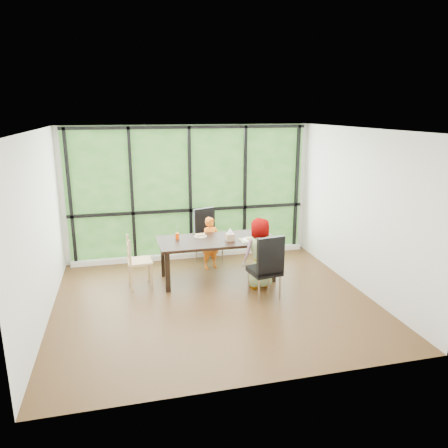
{
  "coord_description": "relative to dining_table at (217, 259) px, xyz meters",
  "views": [
    {
      "loc": [
        -1.33,
        -6.17,
        2.98
      ],
      "look_at": [
        0.36,
        0.79,
        1.05
      ],
      "focal_mm": 34.1,
      "sensor_mm": 36.0,
      "label": 1
    }
  ],
  "objects": [
    {
      "name": "foliage_backdrop",
      "position": [
        -0.26,
        1.34,
        0.98
      ],
      "size": [
        4.8,
        0.02,
        2.65
      ],
      "primitive_type": "cube",
      "color": "#244D1C",
      "rests_on": "back_wall"
    },
    {
      "name": "child_toddler",
      "position": [
        0.0,
        0.56,
        0.13
      ],
      "size": [
        0.42,
        0.34,
        1.01
      ],
      "primitive_type": "imported",
      "rotation": [
        0.0,
        0.0,
        0.28
      ],
      "color": "orange",
      "rests_on": "ground"
    },
    {
      "name": "orange_cup",
      "position": [
        -0.69,
        0.18,
        0.43
      ],
      "size": [
        0.07,
        0.07,
        0.11
      ],
      "primitive_type": "cylinder",
      "color": "#FF4400",
      "rests_on": "dining_table"
    },
    {
      "name": "tissue_box",
      "position": [
        0.2,
        -0.13,
        0.44
      ],
      "size": [
        0.14,
        0.14,
        0.12
      ],
      "primitive_type": "cube",
      "color": "tan",
      "rests_on": "dining_table"
    },
    {
      "name": "plate_near",
      "position": [
        0.55,
        -0.2,
        0.38
      ],
      "size": [
        0.27,
        0.27,
        0.02
      ],
      "primitive_type": "cylinder",
      "color": "white",
      "rests_on": "dining_table"
    },
    {
      "name": "chair_end_beech",
      "position": [
        -1.37,
        0.0,
        0.08
      ],
      "size": [
        0.43,
        0.45,
        0.9
      ],
      "primitive_type": "cube",
      "rotation": [
        0.0,
        0.0,
        1.64
      ],
      "color": "tan",
      "rests_on": "ground"
    },
    {
      "name": "placemat",
      "position": [
        0.58,
        -0.2,
        0.38
      ],
      "size": [
        0.41,
        0.3,
        0.01
      ],
      "primitive_type": "cube",
      "color": "tan",
      "rests_on": "dining_table"
    },
    {
      "name": "straw_pink",
      "position": [
        0.85,
        -0.24,
        0.53
      ],
      "size": [
        0.01,
        0.04,
        0.2
      ],
      "primitive_type": "cylinder",
      "rotation": [
        0.14,
        0.0,
        0.0
      ],
      "color": "pink",
      "rests_on": "green_cup"
    },
    {
      "name": "crepe_rolls_near",
      "position": [
        0.55,
        -0.2,
        0.41
      ],
      "size": [
        0.15,
        0.12,
        0.04
      ],
      "primitive_type": null,
      "color": "tan",
      "rests_on": "plate_near"
    },
    {
      "name": "ground",
      "position": [
        -0.26,
        -0.89,
        -0.38
      ],
      "size": [
        5.0,
        5.0,
        0.0
      ],
      "primitive_type": "plane",
      "color": "black",
      "rests_on": "ground"
    },
    {
      "name": "green_cup",
      "position": [
        0.85,
        -0.24,
        0.43
      ],
      "size": [
        0.07,
        0.07,
        0.12
      ],
      "primitive_type": "cylinder",
      "color": "#4DAF24",
      "rests_on": "dining_table"
    },
    {
      "name": "white_mug",
      "position": [
        0.93,
        0.05,
        0.41
      ],
      "size": [
        0.08,
        0.08,
        0.08
      ],
      "primitive_type": "cylinder",
      "color": "white",
      "rests_on": "dining_table"
    },
    {
      "name": "chair_window_leather",
      "position": [
        0.04,
        0.88,
        0.17
      ],
      "size": [
        0.58,
        0.58,
        1.08
      ],
      "primitive_type": "cube",
      "rotation": [
        0.0,
        0.0,
        0.32
      ],
      "color": "black",
      "rests_on": "ground"
    },
    {
      "name": "window_sill",
      "position": [
        -0.26,
        1.26,
        -0.33
      ],
      "size": [
        4.8,
        0.12,
        0.1
      ],
      "primitive_type": "cube",
      "color": "silver",
      "rests_on": "ground"
    },
    {
      "name": "back_wall",
      "position": [
        -0.26,
        1.36,
        0.98
      ],
      "size": [
        5.0,
        0.0,
        5.0
      ],
      "primitive_type": "plane",
      "rotation": [
        1.57,
        0.0,
        0.0
      ],
      "color": "silver",
      "rests_on": "ground"
    },
    {
      "name": "child_older",
      "position": [
        0.61,
        -0.53,
        0.24
      ],
      "size": [
        0.65,
        0.47,
        1.23
      ],
      "primitive_type": "imported",
      "rotation": [
        0.0,
        0.0,
        3.29
      ],
      "color": "gray",
      "rests_on": "ground"
    },
    {
      "name": "window_mullions",
      "position": [
        -0.26,
        1.3,
        0.98
      ],
      "size": [
        4.8,
        0.06,
        2.65
      ],
      "primitive_type": null,
      "color": "black",
      "rests_on": "back_wall"
    },
    {
      "name": "crepe_rolls_far",
      "position": [
        -0.26,
        0.23,
        0.41
      ],
      "size": [
        0.2,
        0.12,
        0.04
      ],
      "primitive_type": null,
      "color": "tan",
      "rests_on": "plate_far"
    },
    {
      "name": "straw_white",
      "position": [
        -0.69,
        0.18,
        0.52
      ],
      "size": [
        0.01,
        0.04,
        0.2
      ],
      "primitive_type": "cylinder",
      "rotation": [
        0.14,
        0.0,
        0.0
      ],
      "color": "white",
      "rests_on": "orange_cup"
    },
    {
      "name": "chair_interior_leather",
      "position": [
        0.57,
        -0.95,
        0.17
      ],
      "size": [
        0.53,
        0.53,
        1.08
      ],
      "primitive_type": "cube",
      "rotation": [
        0.0,
        0.0,
        3.3
      ],
      "color": "black",
      "rests_on": "ground"
    },
    {
      "name": "tissue",
      "position": [
        0.2,
        -0.13,
        0.55
      ],
      "size": [
        0.12,
        0.12,
        0.11
      ],
      "primitive_type": "cone",
      "color": "white",
      "rests_on": "tissue_box"
    },
    {
      "name": "plate_far",
      "position": [
        -0.26,
        0.23,
        0.38
      ],
      "size": [
        0.23,
        0.23,
        0.01
      ],
      "primitive_type": "cylinder",
      "color": "white",
      "rests_on": "dining_table"
    },
    {
      "name": "dining_table",
      "position": [
        0.0,
        0.0,
        0.0
      ],
      "size": [
        2.1,
        0.99,
        0.75
      ],
      "primitive_type": "cube",
      "rotation": [
        0.0,
        0.0,
        0.03
      ],
      "color": "black",
      "rests_on": "ground"
    }
  ]
}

